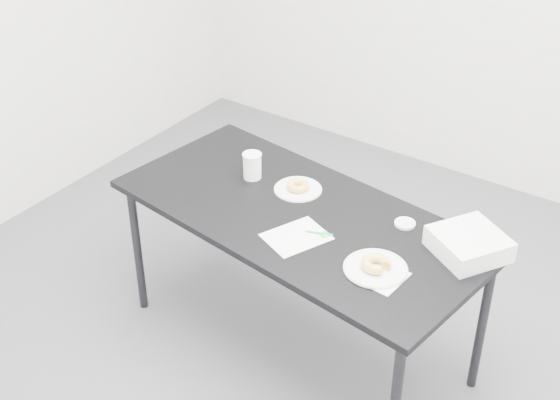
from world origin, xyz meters
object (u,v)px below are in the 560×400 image
Objects in this scene: donut_near at (376,264)px; coffee_cup at (252,166)px; bakery_box at (469,244)px; table at (300,224)px; donut_far at (298,186)px; plate_near at (375,268)px; plate_far at (298,189)px; scorecard at (296,237)px; pen at (319,233)px.

coffee_cup is at bearing 160.32° from donut_near.
table is at bearing -137.14° from bakery_box.
coffee_cup is (-0.24, -0.03, 0.04)m from donut_far.
plate_near is 2.13× the size of donut_near.
coffee_cup is at bearing 167.64° from table.
bakery_box reaches higher than plate_far.
donut_near is at bearing -29.02° from donut_far.
bakery_box is (0.84, -0.01, 0.02)m from donut_far.
plate_near reaches higher than plate_far.
scorecard is 0.53m from coffee_cup.
pen is (0.07, 0.07, 0.01)m from scorecard.
plate_far is (-0.12, 0.16, 0.06)m from table.
bakery_box is (0.84, -0.01, 0.04)m from plate_far.
scorecard is at bearing -53.82° from table.
pen is at bearing 165.68° from plate_near.
donut_far is at bearing -149.40° from bakery_box.
donut_near is 0.45× the size of bakery_box.
scorecard is 2.46× the size of donut_far.
plate_near is at bearing 21.31° from scorecard.
donut_near is 0.41m from bakery_box.
plate_far is at bearing 133.66° from table.
coffee_cup reaches higher than table.
bakery_box is at bearing 1.09° from coffee_cup.
scorecard is at bearing 178.67° from donut_near.
plate_far is 1.73× the size of coffee_cup.
donut_far is (-0.00, 0.00, 0.02)m from plate_far.
plate_near is (0.31, -0.08, 0.00)m from pen.
donut_near is 1.16× the size of donut_far.
donut_near is (0.38, -0.01, 0.03)m from scorecard.
coffee_cup is (-0.83, 0.30, 0.06)m from plate_near.
plate_far reaches higher than scorecard.
bakery_box is (1.08, 0.02, -0.02)m from coffee_cup.
plate_near is at bearing -19.68° from coffee_cup.
plate_near is at bearing -34.67° from pen.
pen is 0.54× the size of plate_far.
coffee_cup is at bearing -172.90° from plate_far.
donut_near is at bearing 0.00° from plate_near.
donut_far is 0.84m from bakery_box.
pen is (0.16, -0.09, 0.06)m from table.
donut_far is at bearing 150.98° from donut_near.
coffee_cup is 0.48× the size of bakery_box.
table is at bearing -53.95° from donut_far.
plate_near is 0.67m from plate_far.
pen is at bearing -22.81° from coffee_cup.
donut_near is at bearing -11.86° from table.
bakery_box is at bearing 50.87° from donut_near.
pen is at bearing -21.27° from table.
plate_far is at bearing 150.98° from plate_near.
table is 6.93× the size of scorecard.
bakery_box reaches higher than scorecard.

